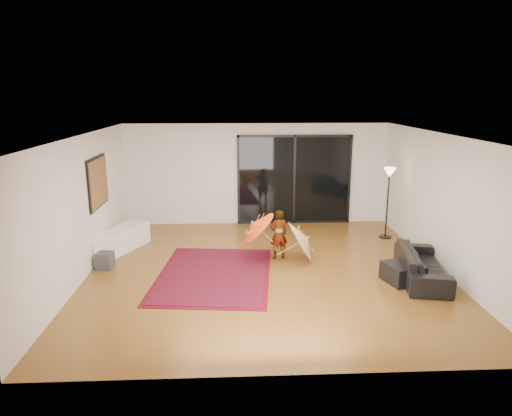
{
  "coord_description": "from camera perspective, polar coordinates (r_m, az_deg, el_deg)",
  "views": [
    {
      "loc": [
        -0.61,
        -8.54,
        3.46
      ],
      "look_at": [
        -0.16,
        0.81,
        1.1
      ],
      "focal_mm": 32.0,
      "sensor_mm": 36.0,
      "label": 1
    }
  ],
  "objects": [
    {
      "name": "wall_left",
      "position": [
        9.26,
        -20.87,
        0.04
      ],
      "size": [
        0.0,
        7.0,
        7.0
      ],
      "primitive_type": "plane",
      "rotation": [
        1.57,
        0.0,
        1.57
      ],
      "color": "silver",
      "rests_on": "floor"
    },
    {
      "name": "floor_lamp",
      "position": [
        11.41,
        16.29,
        3.05
      ],
      "size": [
        0.3,
        0.3,
        1.74
      ],
      "color": "black",
      "rests_on": "floor"
    },
    {
      "name": "child",
      "position": [
        9.74,
        2.84,
        -3.32
      ],
      "size": [
        0.45,
        0.35,
        1.08
      ],
      "primitive_type": "imported",
      "rotation": [
        0.0,
        0.0,
        3.41
      ],
      "color": "#999999",
      "rests_on": "floor"
    },
    {
      "name": "parasol_orange",
      "position": [
        9.6,
        -0.38,
        -2.34
      ],
      "size": [
        0.74,
        0.87,
        0.89
      ],
      "rotation": [
        0.0,
        -0.77,
        0.0
      ],
      "color": "#E93E0C",
      "rests_on": "child"
    },
    {
      "name": "sofa",
      "position": [
        9.32,
        20.03,
        -6.68
      ],
      "size": [
        1.13,
        2.06,
        0.57
      ],
      "primitive_type": "imported",
      "rotation": [
        0.0,
        0.0,
        1.37
      ],
      "color": "black",
      "rests_on": "floor"
    },
    {
      "name": "parasol_white",
      "position": [
        9.69,
        6.47,
        -3.7
      ],
      "size": [
        0.65,
        0.96,
        0.98
      ],
      "rotation": [
        0.0,
        1.03,
        0.0
      ],
      "color": "white",
      "rests_on": "floor"
    },
    {
      "name": "wall_back",
      "position": [
        12.24,
        0.13,
        4.23
      ],
      "size": [
        7.0,
        0.0,
        7.0
      ],
      "primitive_type": "plane",
      "rotation": [
        1.57,
        0.0,
        0.0
      ],
      "color": "silver",
      "rests_on": "floor"
    },
    {
      "name": "ottoman",
      "position": [
        9.09,
        17.88,
        -7.72
      ],
      "size": [
        0.77,
        0.77,
        0.36
      ],
      "primitive_type": "cube",
      "rotation": [
        0.0,
        0.0,
        0.27
      ],
      "color": "black",
      "rests_on": "floor"
    },
    {
      "name": "speaker",
      "position": [
        9.79,
        -18.35,
        -6.24
      ],
      "size": [
        0.34,
        0.34,
        0.34
      ],
      "primitive_type": "cube",
      "rotation": [
        0.0,
        0.0,
        -0.15
      ],
      "color": "#424244",
      "rests_on": "floor"
    },
    {
      "name": "wall_right",
      "position": [
        9.71,
        22.35,
        0.52
      ],
      "size": [
        0.0,
        7.0,
        7.0
      ],
      "primitive_type": "plane",
      "rotation": [
        1.57,
        0.0,
        -1.57
      ],
      "color": "silver",
      "rests_on": "floor"
    },
    {
      "name": "persian_rug",
      "position": [
        9.08,
        -5.23,
        -8.24
      ],
      "size": [
        2.45,
        3.21,
        0.02
      ],
      "rotation": [
        0.0,
        0.0,
        -0.1
      ],
      "color": "#590716",
      "rests_on": "floor"
    },
    {
      "name": "wall_front",
      "position": [
        5.5,
        3.85,
        -8.44
      ],
      "size": [
        7.0,
        0.0,
        7.0
      ],
      "primitive_type": "plane",
      "rotation": [
        -1.57,
        0.0,
        0.0
      ],
      "color": "silver",
      "rests_on": "floor"
    },
    {
      "name": "media_console",
      "position": [
        10.62,
        -17.07,
        -4.02
      ],
      "size": [
        1.23,
        1.91,
        0.52
      ],
      "primitive_type": "cube",
      "rotation": [
        0.0,
        0.0,
        -0.44
      ],
      "color": "white",
      "rests_on": "floor"
    },
    {
      "name": "sliding_door",
      "position": [
        12.33,
        4.8,
        3.54
      ],
      "size": [
        3.06,
        0.07,
        2.4
      ],
      "color": "black",
      "rests_on": "wall_back"
    },
    {
      "name": "floor",
      "position": [
        9.24,
        1.23,
        -7.85
      ],
      "size": [
        7.0,
        7.0,
        0.0
      ],
      "primitive_type": "plane",
      "color": "olive",
      "rests_on": "ground"
    },
    {
      "name": "ceiling",
      "position": [
        8.6,
        1.33,
        9.08
      ],
      "size": [
        7.0,
        7.0,
        0.0
      ],
      "primitive_type": "plane",
      "rotation": [
        3.14,
        0.0,
        0.0
      ],
      "color": "white",
      "rests_on": "wall_back"
    },
    {
      "name": "painting",
      "position": [
        10.12,
        -19.12,
        3.07
      ],
      "size": [
        0.04,
        1.28,
        1.08
      ],
      "color": "black",
      "rests_on": "wall_left"
    }
  ]
}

